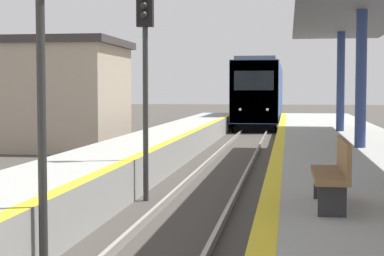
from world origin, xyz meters
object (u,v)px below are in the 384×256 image
object	(u,v)px
train	(262,93)
signal_near	(40,28)
signal_mid	(145,52)
bench	(334,172)

from	to	relation	value
train	signal_near	distance (m)	39.11
signal_mid	bench	distance (m)	6.74
train	signal_near	size ratio (longest dim) A/B	4.77
signal_mid	bench	xyz separation A→B (m)	(3.78, -5.24, -1.92)
train	bench	xyz separation A→B (m)	(2.52, -38.47, -0.82)
signal_mid	train	bearing A→B (deg)	87.83
signal_mid	bench	bearing A→B (deg)	-54.17
train	signal_near	bearing A→B (deg)	-92.01
signal_near	bench	size ratio (longest dim) A/B	2.90
signal_near	signal_mid	size ratio (longest dim) A/B	1.00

